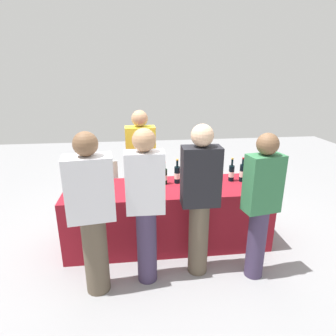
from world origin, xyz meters
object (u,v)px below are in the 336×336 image
at_px(wine_bottle_4, 214,172).
at_px(wine_glass_0, 105,186).
at_px(guest_3, 261,203).
at_px(wine_bottle_2, 165,176).
at_px(wine_bottle_1, 149,176).
at_px(guest_1, 146,203).
at_px(wine_bottle_3, 177,175).
at_px(menu_board, 104,187).
at_px(server_pouring, 141,165).
at_px(guest_2, 200,197).
at_px(wine_glass_2, 215,180).
at_px(guest_0, 92,212).
at_px(wine_glass_1, 191,184).
at_px(ice_bucket, 86,184).
at_px(wine_bottle_5, 231,173).
at_px(wine_bottle_6, 242,173).
at_px(wine_bottle_0, 104,178).

height_order(wine_bottle_4, wine_glass_0, wine_bottle_4).
bearing_deg(guest_3, wine_bottle_2, 126.33).
bearing_deg(guest_3, wine_bottle_1, 132.54).
bearing_deg(wine_bottle_1, guest_1, -95.45).
bearing_deg(wine_bottle_3, menu_board, 140.34).
distance_m(wine_bottle_1, guest_3, 1.39).
relative_size(wine_bottle_1, guest_1, 0.19).
height_order(wine_bottle_2, server_pouring, server_pouring).
relative_size(guest_1, guest_2, 0.99).
bearing_deg(guest_2, wine_bottle_4, 65.48).
bearing_deg(wine_glass_2, server_pouring, 143.04).
relative_size(wine_bottle_4, guest_0, 0.19).
distance_m(wine_bottle_4, wine_glass_0, 1.42).
distance_m(wine_bottle_1, menu_board, 1.23).
distance_m(wine_bottle_4, guest_1, 1.26).
distance_m(wine_bottle_4, wine_glass_1, 0.50).
relative_size(wine_glass_0, ice_bucket, 0.71).
distance_m(wine_bottle_5, wine_bottle_6, 0.14).
bearing_deg(guest_1, wine_bottle_2, 72.02).
bearing_deg(wine_bottle_2, menu_board, 134.98).
xyz_separation_m(wine_bottle_4, ice_bucket, (-1.62, -0.18, -0.01)).
height_order(wine_bottle_1, wine_glass_2, wine_bottle_1).
relative_size(wine_bottle_0, wine_glass_1, 2.27).
relative_size(wine_bottle_1, wine_glass_2, 2.52).
height_order(wine_bottle_0, wine_bottle_6, wine_bottle_6).
relative_size(wine_bottle_1, ice_bucket, 1.59).
xyz_separation_m(wine_bottle_0, ice_bucket, (-0.19, -0.14, -0.01)).
bearing_deg(wine_bottle_4, wine_glass_2, -102.75).
bearing_deg(wine_glass_0, wine_glass_2, 2.22).
height_order(server_pouring, guest_0, server_pouring).
bearing_deg(wine_bottle_2, wine_bottle_1, -175.54).
height_order(wine_bottle_5, guest_3, guest_3).
relative_size(guest_2, guest_3, 1.05).
relative_size(wine_bottle_4, menu_board, 0.36).
height_order(wine_bottle_1, guest_0, guest_0).
bearing_deg(wine_glass_2, wine_glass_1, -164.34).
bearing_deg(wine_bottle_0, menu_board, 97.71).
relative_size(guest_0, guest_2, 0.99).
bearing_deg(wine_bottle_5, wine_bottle_1, -178.93).
bearing_deg(wine_bottle_6, wine_bottle_2, 178.61).
bearing_deg(menu_board, guest_0, -91.52).
relative_size(wine_glass_0, guest_3, 0.09).
relative_size(wine_bottle_5, guest_2, 0.19).
distance_m(wine_bottle_6, guest_0, 2.00).
bearing_deg(wine_glass_1, wine_bottle_2, 136.82).
relative_size(wine_bottle_0, guest_0, 0.18).
relative_size(wine_bottle_6, guest_3, 0.20).
distance_m(wine_bottle_0, guest_1, 0.94).
bearing_deg(wine_bottle_0, server_pouring, 44.92).
relative_size(wine_bottle_0, ice_bucket, 1.51).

